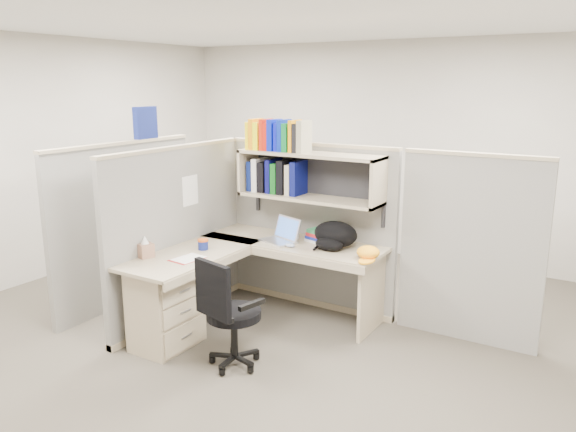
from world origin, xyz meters
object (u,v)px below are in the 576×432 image
Objects in this scene: laptop at (278,230)px; task_chair at (230,330)px; snack_canister at (203,244)px; desk at (201,291)px; backpack at (333,235)px.

laptop is 0.36× the size of task_chair.
task_chair is (0.67, -0.51, -0.46)m from snack_canister.
snack_canister is (-0.44, -0.55, -0.07)m from laptop.
desk is at bearing -56.89° from snack_canister.
backpack reaches higher than desk.
backpack is at bearing 45.88° from desk.
snack_canister is 0.96m from task_chair.
laptop reaches higher than desk.
snack_canister is at bearing 143.03° from task_chair.
laptop is 1.20m from task_chair.
backpack is 1.16m from snack_canister.
task_chair is (0.23, -1.06, -0.53)m from laptop.
backpack is 0.45× the size of task_chair.
snack_canister is (-0.97, -0.63, -0.07)m from backpack.
backpack is 4.27× the size of snack_canister.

